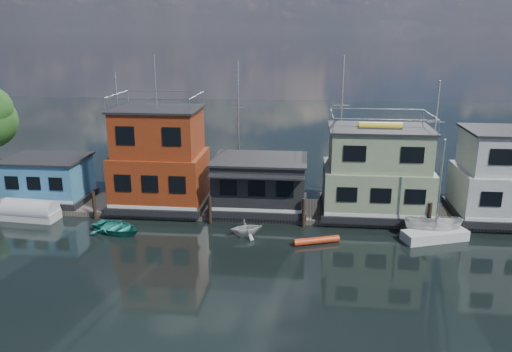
# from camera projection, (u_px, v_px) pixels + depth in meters

# --- Properties ---
(ground) EXTENTS (160.00, 160.00, 0.00)m
(ground) POSITION_uv_depth(u_px,v_px,m) (249.00, 285.00, 28.48)
(ground) COLOR black
(ground) RESTS_ON ground
(dock) EXTENTS (48.00, 5.00, 0.40)m
(dock) POSITION_uv_depth(u_px,v_px,m) (266.00, 210.00, 39.88)
(dock) COLOR #595147
(dock) RESTS_ON ground
(houseboat_blue) EXTENTS (6.40, 4.90, 3.66)m
(houseboat_blue) POSITION_uv_depth(u_px,v_px,m) (49.00, 179.00, 41.09)
(houseboat_blue) COLOR black
(houseboat_blue) RESTS_ON dock
(houseboat_red) EXTENTS (7.40, 5.90, 11.86)m
(houseboat_red) POSITION_uv_depth(u_px,v_px,m) (160.00, 160.00, 39.62)
(houseboat_red) COLOR black
(houseboat_red) RESTS_ON dock
(houseboat_dark) EXTENTS (7.40, 6.10, 4.06)m
(houseboat_dark) POSITION_uv_depth(u_px,v_px,m) (260.00, 183.00, 39.29)
(houseboat_dark) COLOR black
(houseboat_dark) RESTS_ON dock
(houseboat_green) EXTENTS (8.40, 5.90, 7.03)m
(houseboat_green) POSITION_uv_depth(u_px,v_px,m) (377.00, 173.00, 38.11)
(houseboat_green) COLOR black
(houseboat_green) RESTS_ON dock
(pilings) EXTENTS (42.28, 0.28, 2.20)m
(pilings) POSITION_uv_depth(u_px,v_px,m) (258.00, 211.00, 36.99)
(pilings) COLOR #2D2116
(pilings) RESTS_ON ground
(background_masts) EXTENTS (36.40, 0.16, 12.00)m
(background_masts) POSITION_uv_depth(u_px,v_px,m) (326.00, 131.00, 43.65)
(background_masts) COLOR silver
(background_masts) RESTS_ON ground
(day_sailer) EXTENTS (4.77, 2.96, 7.14)m
(day_sailer) POSITION_uv_depth(u_px,v_px,m) (435.00, 234.00, 34.50)
(day_sailer) COLOR silver
(day_sailer) RESTS_ON ground
(motorboat) EXTENTS (4.04, 1.81, 1.52)m
(motorboat) POSITION_uv_depth(u_px,v_px,m) (433.00, 227.00, 34.94)
(motorboat) COLOR silver
(motorboat) RESTS_ON ground
(red_kayak) EXTENTS (3.19, 1.54, 0.47)m
(red_kayak) POSITION_uv_depth(u_px,v_px,m) (316.00, 241.00, 33.95)
(red_kayak) COLOR red
(red_kayak) RESTS_ON ground
(tarp_runabout) EXTENTS (4.39, 2.06, 1.73)m
(tarp_runabout) POSITION_uv_depth(u_px,v_px,m) (30.00, 211.00, 38.26)
(tarp_runabout) COLOR silver
(tarp_runabout) RESTS_ON ground
(dinghy_white) EXTENTS (3.01, 2.84, 1.26)m
(dinghy_white) POSITION_uv_depth(u_px,v_px,m) (246.00, 228.00, 35.13)
(dinghy_white) COLOR silver
(dinghy_white) RESTS_ON ground
(dinghy_teal) EXTENTS (4.58, 3.95, 0.80)m
(dinghy_teal) POSITION_uv_depth(u_px,v_px,m) (117.00, 228.00, 35.74)
(dinghy_teal) COLOR teal
(dinghy_teal) RESTS_ON ground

